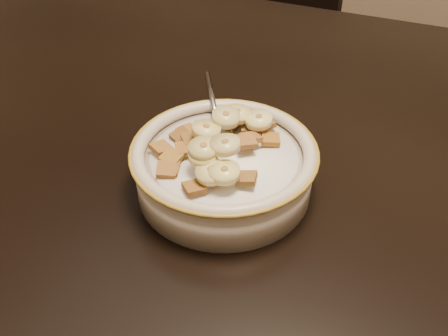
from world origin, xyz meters
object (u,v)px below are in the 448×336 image
(chair, at_px, (255,78))
(cereal_bowl, at_px, (224,172))
(table, at_px, (165,125))
(spoon, at_px, (220,136))

(chair, relative_size, cereal_bowl, 4.35)
(table, xyz_separation_m, cereal_bowl, (0.13, -0.12, 0.04))
(cereal_bowl, xyz_separation_m, spoon, (-0.02, 0.03, 0.03))
(table, relative_size, spoon, 29.77)
(table, distance_m, spoon, 0.16)
(table, xyz_separation_m, spoon, (0.12, -0.09, 0.07))
(chair, distance_m, spoon, 0.89)
(chair, height_order, cereal_bowl, chair)
(cereal_bowl, distance_m, spoon, 0.04)
(cereal_bowl, relative_size, spoon, 4.17)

